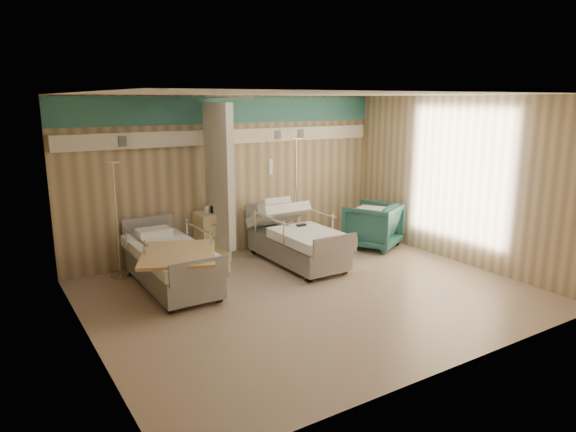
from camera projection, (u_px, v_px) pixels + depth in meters
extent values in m
cube|color=gray|center=(311.00, 294.00, 7.38)|extent=(6.00, 5.00, 0.00)
cube|color=tan|center=(232.00, 176.00, 9.13)|extent=(6.00, 0.04, 2.80)
cube|color=tan|center=(458.00, 239.00, 5.00)|extent=(6.00, 0.04, 2.80)
cube|color=tan|center=(83.00, 226.00, 5.51)|extent=(0.04, 5.00, 2.80)
cube|color=tan|center=(458.00, 180.00, 8.63)|extent=(0.04, 5.00, 2.80)
cube|color=white|center=(313.00, 94.00, 6.76)|extent=(6.00, 5.00, 0.04)
cube|color=#31746F|center=(231.00, 110.00, 8.86)|extent=(6.00, 0.04, 0.45)
cube|color=silver|center=(232.00, 136.00, 8.93)|extent=(5.88, 0.08, 0.25)
cylinder|color=silver|center=(226.00, 97.00, 7.82)|extent=(0.03, 1.80, 0.03)
cube|color=beige|center=(219.00, 176.00, 8.39)|extent=(0.12, 0.90, 2.35)
cube|color=beige|center=(212.00, 237.00, 8.81)|extent=(0.50, 0.48, 0.85)
imported|color=#21534E|center=(373.00, 226.00, 9.61)|extent=(1.22, 1.23, 0.84)
cube|color=white|center=(373.00, 202.00, 9.50)|extent=(0.89, 0.87, 0.08)
cylinder|color=silver|center=(296.00, 247.00, 9.68)|extent=(0.37, 0.37, 0.03)
cylinder|color=silver|center=(296.00, 194.00, 9.46)|extent=(0.03, 0.03, 2.04)
cylinder|color=silver|center=(296.00, 139.00, 9.23)|extent=(0.24, 0.03, 0.03)
cylinder|color=silver|center=(121.00, 276.00, 8.09)|extent=(0.33, 0.33, 0.03)
cylinder|color=silver|center=(117.00, 221.00, 7.89)|extent=(0.03, 0.03, 1.81)
cylinder|color=silver|center=(112.00, 162.00, 7.69)|extent=(0.22, 0.03, 0.03)
cube|color=black|center=(301.00, 225.00, 8.70)|extent=(0.17, 0.08, 0.04)
cube|color=tan|center=(178.00, 254.00, 7.07)|extent=(1.41, 1.55, 0.04)
cube|color=black|center=(219.00, 209.00, 8.69)|extent=(0.27, 0.21, 0.13)
cylinder|color=white|center=(207.00, 209.00, 8.67)|extent=(0.12, 0.12, 0.13)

